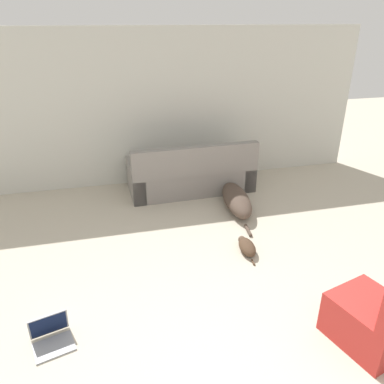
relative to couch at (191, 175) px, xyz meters
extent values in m
cube|color=beige|center=(-0.62, 0.58, 1.00)|extent=(7.51, 0.06, 2.53)
cube|color=gray|center=(0.00, 0.05, -0.07)|extent=(2.04, 0.92, 0.40)
cube|color=gray|center=(0.01, -0.32, 0.36)|extent=(2.02, 0.20, 0.46)
cube|color=gray|center=(0.91, 0.07, 0.00)|extent=(0.22, 0.87, 0.54)
cube|color=gray|center=(-0.91, 0.02, 0.00)|extent=(0.22, 0.87, 0.54)
ellipsoid|color=#4C3D33|center=(0.50, -0.82, -0.12)|extent=(0.49, 1.15, 0.29)
sphere|color=black|center=(0.58, -0.19, -0.13)|extent=(0.30, 0.30, 0.27)
cylinder|color=#4C3D33|center=(0.42, -1.51, -0.24)|extent=(0.08, 0.28, 0.04)
ellipsoid|color=#473323|center=(0.23, -1.96, -0.19)|extent=(0.21, 0.40, 0.15)
sphere|color=brown|center=(0.24, -1.74, -0.22)|extent=(0.10, 0.10, 0.09)
cylinder|color=#473323|center=(0.21, -2.20, -0.26)|extent=(0.03, 0.10, 0.02)
cube|color=gray|center=(-1.96, -2.94, -0.26)|extent=(0.39, 0.33, 0.02)
cube|color=gray|center=(-2.00, -2.79, -0.13)|extent=(0.34, 0.16, 0.25)
cube|color=#0F1938|center=(-2.00, -2.80, -0.13)|extent=(0.31, 0.14, 0.22)
cube|color=#B72D28|center=(0.75, -3.52, -0.06)|extent=(0.70, 0.75, 0.41)
camera|label=1|loc=(-1.36, -5.56, 2.36)|focal=35.00mm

